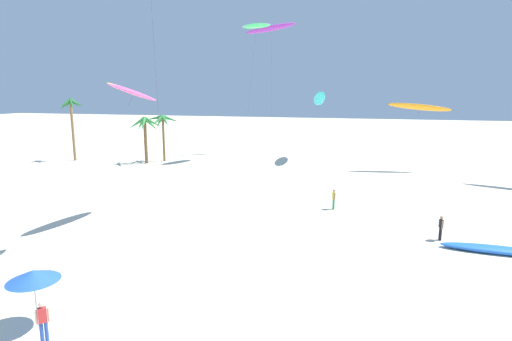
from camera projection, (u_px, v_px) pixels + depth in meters
palm_tree_0 at (71, 109)px, 57.34m from camera, size 3.50×3.70×8.68m
palm_tree_1 at (145, 127)px, 55.37m from camera, size 4.58×4.40×6.34m
palm_tree_2 at (163, 122)px, 57.14m from camera, size 4.78×4.45×6.46m
flying_kite_1 at (134, 93)px, 29.88m from camera, size 1.33×12.69×10.40m
flying_kite_3 at (271, 28)px, 62.73m from camera, size 7.04×7.34×20.36m
flying_kite_4 at (319, 99)px, 57.38m from camera, size 3.29×11.16×10.09m
flying_kite_5 at (420, 107)px, 49.71m from camera, size 7.53×9.02×8.55m
flying_kite_7 at (257, 26)px, 55.75m from camera, size 3.90×5.87×19.28m
grounded_kite_0 at (497, 250)px, 24.90m from camera, size 6.35×1.44×0.40m
person_foreground_walker at (441, 227)px, 26.92m from camera, size 0.26×0.50×1.63m
person_near_left at (43, 321)px, 15.74m from camera, size 0.39×0.38×1.74m
person_mid_field at (334, 198)px, 34.07m from camera, size 0.30×0.48×1.68m
beach_umbrella at (33, 276)px, 16.66m from camera, size 2.06×2.06×2.48m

